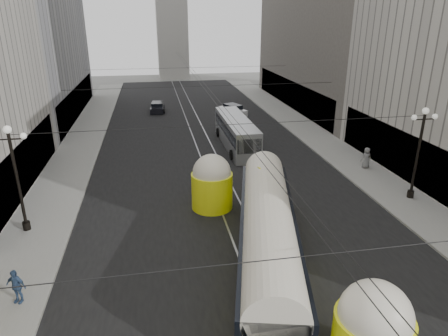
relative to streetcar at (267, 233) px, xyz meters
name	(u,v)px	position (x,y,z in m)	size (l,w,h in m)	color
road	(204,147)	(-0.50, 20.31, -1.85)	(20.00, 85.00, 0.02)	black
sidewalk_left	(83,142)	(-12.50, 23.81, -1.77)	(4.00, 72.00, 0.15)	gray
sidewalk_right	(307,131)	(11.50, 23.81, -1.77)	(4.00, 72.00, 0.15)	gray
rail_left	(197,147)	(-1.25, 20.31, -1.85)	(0.12, 85.00, 0.04)	gray
rail_right	(212,146)	(0.25, 20.31, -1.85)	(0.12, 85.00, 0.04)	gray
lamppost_left_mid	(16,173)	(-13.10, 5.81, 1.90)	(1.86, 0.44, 6.37)	black
lamppost_right_mid	(419,149)	(12.10, 5.81, 1.90)	(1.86, 0.44, 6.37)	black
catenary	(206,88)	(-0.38, 19.30, 4.03)	(25.00, 72.00, 0.23)	black
streetcar	(267,233)	(0.00, 0.00, 0.00)	(6.24, 16.81, 3.78)	#F4FB15
city_bus	(236,131)	(2.56, 19.77, -0.31)	(2.60, 11.02, 2.80)	#A7AAAD
sedan_white_far	(233,110)	(4.92, 33.05, -1.24)	(3.23, 4.61, 1.35)	white
sedan_dark_far	(158,107)	(-4.62, 36.54, -1.27)	(2.03, 4.20, 1.28)	black
pedestrian_sidewalk_right	(366,158)	(11.93, 11.74, -0.82)	(0.86, 0.53, 1.75)	slate
pedestrian_sidewalk_left	(16,286)	(-11.68, -0.96, -0.88)	(0.96, 0.55, 1.64)	#375279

